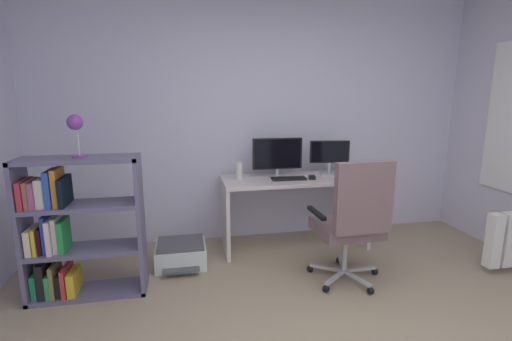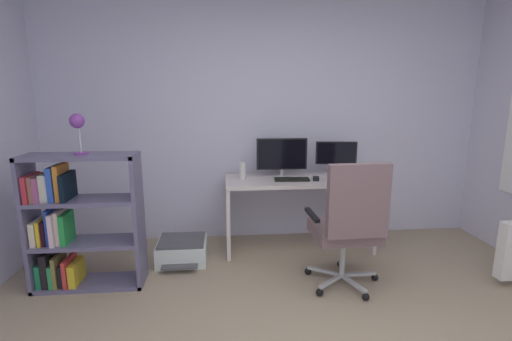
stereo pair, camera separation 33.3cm
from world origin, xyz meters
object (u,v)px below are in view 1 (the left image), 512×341
monitor_main (277,155)px  computer_mouse (312,177)px  monitor_secondary (330,154)px  desktop_speaker (239,171)px  office_chair (353,219)px  bookshelf (70,231)px  printer (181,253)px  keyboard (289,179)px  desk_lamp (76,127)px  desk (294,196)px

monitor_main → computer_mouse: size_ratio=5.16×
monitor_secondary → desktop_speaker: (-0.97, -0.05, -0.13)m
office_chair → bookshelf: 2.23m
monitor_main → monitor_secondary: (0.57, 0.00, -0.01)m
monitor_main → office_chair: 1.11m
office_chair → printer: 1.61m
printer → monitor_secondary: bearing=11.2°
bookshelf → printer: 1.01m
monitor_secondary → computer_mouse: size_ratio=4.21×
monitor_main → printer: bearing=-162.8°
keyboard → bookshelf: size_ratio=0.31×
office_chair → desk_lamp: 2.25m
keyboard → computer_mouse: (0.24, -0.02, 0.01)m
monitor_main → bookshelf: bearing=-159.1°
desk → computer_mouse: size_ratio=14.80×
desk → desktop_speaker: bearing=175.7°
monitor_secondary → keyboard: bearing=-161.7°
monitor_main → bookshelf: (-1.83, -0.70, -0.43)m
desk → bookshelf: (-1.99, -0.61, -0.01)m
keyboard → office_chair: (0.31, -0.81, -0.17)m
bookshelf → desk_lamp: desk_lamp is taller
desk → printer: size_ratio=2.96×
computer_mouse → office_chair: office_chair is taller
keyboard → printer: size_ratio=0.68×
office_chair → desk_lamp: size_ratio=3.40×
desk → desk_lamp: (-1.87, -0.61, 0.80)m
desktop_speaker → office_chair: (0.79, -0.93, -0.24)m
office_chair → printer: size_ratio=2.15×
monitor_main → computer_mouse: monitor_main is taller
desk → printer: desk is taller
printer → desk_lamp: bearing=-151.2°
office_chair → bookshelf: size_ratio=0.97×
keyboard → office_chair: size_ratio=0.32×
desk → computer_mouse: (0.15, -0.09, 0.21)m
desk_lamp → computer_mouse: bearing=14.4°
printer → keyboard: bearing=7.9°
keyboard → office_chair: 0.88m
desktop_speaker → desk_lamp: desk_lamp is taller
monitor_secondary → keyboard: monitor_secondary is taller
desk → printer: (-1.17, -0.22, -0.44)m
keyboard → desktop_speaker: 0.50m
keyboard → office_chair: office_chair is taller
office_chair → bookshelf: bearing=172.9°
computer_mouse → printer: computer_mouse is taller
keyboard → bookshelf: bookshelf is taller
monitor_secondary → keyboard: (-0.49, -0.16, -0.21)m
keyboard → office_chair: bearing=-65.6°
keyboard → desk: bearing=44.1°
desk_lamp → desk: bearing=18.0°
desk_lamp → office_chair: bearing=-7.5°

